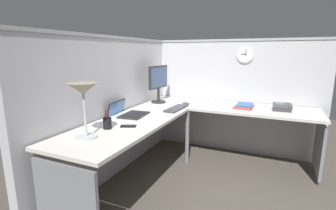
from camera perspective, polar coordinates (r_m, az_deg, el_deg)
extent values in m
plane|color=#4C443D|center=(3.14, 6.14, -14.66)|extent=(6.80, 6.80, 0.00)
cube|color=#B2B2B7|center=(2.94, -12.14, -0.61)|extent=(2.57, 0.10, 1.55)
cube|color=#939399|center=(2.88, -12.86, 14.92)|extent=(2.57, 0.12, 0.03)
cube|color=#B2B2B7|center=(3.65, 14.65, 1.69)|extent=(0.10, 2.37, 1.55)
cube|color=#939399|center=(3.59, 15.34, 14.17)|extent=(0.12, 2.37, 0.03)
cube|color=beige|center=(2.74, -5.41, -2.65)|extent=(2.35, 0.66, 0.03)
cube|color=beige|center=(3.23, 19.34, -1.01)|extent=(0.66, 1.49, 0.03)
cylinder|color=slate|center=(3.19, 4.42, -7.35)|extent=(0.05, 0.05, 0.70)
cube|color=slate|center=(2.04, -22.44, -20.23)|extent=(0.03, 0.58, 0.60)
cube|color=slate|center=(3.35, 31.42, -8.15)|extent=(0.58, 0.03, 0.60)
cylinder|color=#232326|center=(3.40, -2.19, 0.76)|extent=(0.20, 0.20, 0.02)
cylinder|color=#232326|center=(3.39, -2.21, 2.42)|extent=(0.04, 0.04, 0.20)
cube|color=#232326|center=(3.35, -2.24, 6.46)|extent=(0.46, 0.05, 0.30)
cube|color=#384C72|center=(3.34, -1.97, 6.45)|extent=(0.42, 0.03, 0.26)
cube|color=#232326|center=(2.72, -7.79, -2.27)|extent=(0.36, 0.27, 0.02)
cube|color=black|center=(2.72, -7.80, -2.06)|extent=(0.31, 0.21, 0.00)
cube|color=#232326|center=(2.82, -11.93, -1.15)|extent=(0.34, 0.10, 0.22)
cube|color=#4C84D8|center=(2.82, -11.79, -1.17)|extent=(0.31, 0.08, 0.18)
cube|color=#38383D|center=(3.00, 1.93, -0.78)|extent=(0.44, 0.16, 0.02)
ellipsoid|color=#38383D|center=(3.26, 4.15, 0.36)|extent=(0.06, 0.10, 0.03)
cylinder|color=#B7BABF|center=(2.12, -18.21, -6.96)|extent=(0.17, 0.17, 0.02)
cylinder|color=#B7BABF|center=(2.07, -18.56, -1.92)|extent=(0.02, 0.02, 0.38)
cone|color=gray|center=(2.03, -18.94, 3.57)|extent=(0.24, 0.24, 0.09)
cylinder|color=black|center=(2.30, -13.78, -4.11)|extent=(0.08, 0.08, 0.10)
cylinder|color=#1E1EB2|center=(2.28, -14.21, -2.59)|extent=(0.01, 0.02, 0.13)
cylinder|color=#B21E1E|center=(2.29, -13.53, -2.48)|extent=(0.01, 0.01, 0.13)
cylinder|color=#D8591E|center=(2.29, -14.09, -2.24)|extent=(0.03, 0.03, 0.01)
cube|color=black|center=(2.34, -9.10, -4.81)|extent=(0.12, 0.16, 0.01)
cube|color=#38383D|center=(3.22, 24.71, -0.55)|extent=(0.20, 0.21, 0.10)
cube|color=#8CA58C|center=(3.21, 24.25, 0.19)|extent=(0.02, 0.09, 0.04)
cube|color=#38383D|center=(3.23, 26.25, -0.31)|extent=(0.19, 0.05, 0.04)
cube|color=#BF3F38|center=(3.22, 17.03, -0.39)|extent=(0.30, 0.23, 0.02)
cube|color=#335999|center=(3.23, 17.27, 0.03)|extent=(0.27, 0.21, 0.02)
cylinder|color=silver|center=(3.22, 10.23, 0.62)|extent=(0.08, 0.08, 0.10)
cylinder|color=#B7BABF|center=(3.52, 17.32, 10.90)|extent=(0.03, 0.22, 0.22)
cylinder|color=white|center=(3.50, 17.29, 10.90)|extent=(0.00, 0.19, 0.19)
cube|color=black|center=(3.50, 16.96, 11.09)|extent=(0.00, 0.06, 0.01)
cube|color=black|center=(3.50, 17.48, 11.46)|extent=(0.00, 0.01, 0.08)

